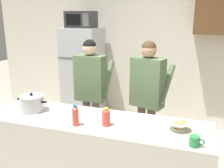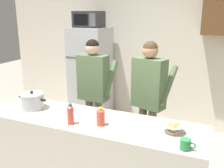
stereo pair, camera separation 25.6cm
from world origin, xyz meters
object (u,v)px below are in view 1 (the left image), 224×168
Objects in this scene: microwave at (81,19)px; bottle_near_edge at (106,117)px; refrigerator at (83,76)px; bread_bowl at (179,125)px; bottle_mid_counter at (75,115)px; person_by_sink at (148,89)px; person_near_pot at (91,84)px; coffee_mug at (195,141)px; cooking_pot at (32,103)px.

microwave is 2.41m from bottle_near_edge.
refrigerator is 8.28× the size of bread_bowl.
microwave is 2.17× the size of bottle_mid_counter.
bottle_mid_counter is at bearing -116.30° from person_by_sink.
person_near_pot is 12.76× the size of coffee_mug.
refrigerator is 1.05× the size of person_by_sink.
bread_bowl is at bearing 0.66° from cooking_pot.
refrigerator reaches higher than bread_bowl.
person_by_sink is (1.38, -0.98, 0.17)m from refrigerator.
person_near_pot is at bearing -59.22° from microwave.
person_by_sink is 7.60× the size of bottle_mid_counter.
bottle_near_edge is (1.15, -1.94, 0.13)m from refrigerator.
refrigerator reaches higher than bottle_near_edge.
coffee_mug is at bearing -45.96° from microwave.
coffee_mug is 0.69× the size of bottle_near_edge.
refrigerator is 1.05× the size of person_near_pot.
cooking_pot is 1.73× the size of bottle_mid_counter.
refrigerator reaches higher than person_by_sink.
person_by_sink is 1.46m from cooking_pot.
microwave reaches higher than bread_bowl.
person_by_sink reaches higher than person_near_pot.
microwave is at bearing 96.41° from cooking_pot.
coffee_mug is at bearing -8.07° from cooking_pot.
bread_bowl is 1.02m from bottle_mid_counter.
person_by_sink reaches higher than cooking_pot.
bottle_near_edge is (-0.23, -0.96, -0.04)m from person_by_sink.
cooking_pot is 0.68m from bottle_mid_counter.
bottle_mid_counter is (0.29, -1.06, -0.02)m from person_near_pot.
bread_bowl is (1.85, -1.82, 0.09)m from refrigerator.
person_by_sink is 0.96m from bread_bowl.
bottle_mid_counter is at bearing -161.29° from bottle_near_edge.
bottle_mid_counter is (0.65, -0.20, 0.01)m from cooking_pot.
person_near_pot reaches higher than cooking_pot.
bottle_near_edge is (-0.86, 0.15, 0.04)m from coffee_mug.
cooking_pot is 1.65m from bread_bowl.
microwave is at bearing 135.81° from bread_bowl.
bread_bowl is at bearing 119.31° from coffee_mug.
person_by_sink is (0.81, -0.01, 0.01)m from person_near_pot.
person_near_pot is 1.82m from coffee_mug.
person_by_sink is 0.99m from bottle_near_edge.
person_by_sink is 4.40× the size of cooking_pot.
coffee_mug is at bearing -37.93° from person_near_pot.
coffee_mug is (1.44, -1.12, -0.08)m from person_near_pot.
refrigerator is 1.86m from cooking_pot.
bottle_mid_counter is at bearing -74.81° from person_near_pot.
microwave reaches higher than refrigerator.
person_near_pot is at bearing 120.96° from bottle_near_edge.
person_by_sink is at bearing -0.47° from person_near_pot.
refrigerator is at bearing 96.34° from cooking_pot.
person_near_pot is 0.99× the size of person_by_sink.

